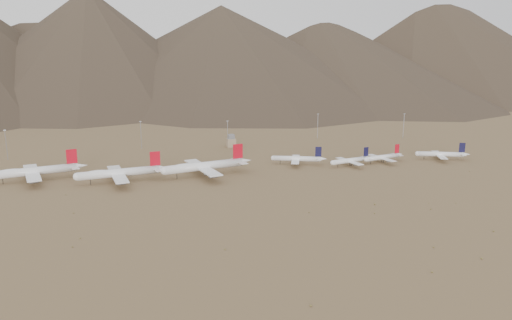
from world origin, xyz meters
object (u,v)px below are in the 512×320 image
object	(u,v)px
widebody_centre	(120,173)
narrowbody_a	(298,159)
control_tower	(231,141)
widebody_west	(34,171)
widebody_east	(204,166)
narrowbody_b	(351,160)

from	to	relation	value
widebody_centre	narrowbody_a	size ratio (longest dim) A/B	1.55
widebody_centre	control_tower	size ratio (longest dim) A/B	5.56
widebody_west	widebody_east	bearing A→B (deg)	-20.39
widebody_west	narrowbody_b	bearing A→B (deg)	-16.21
widebody_east	narrowbody_a	bearing A→B (deg)	-0.90
narrowbody_a	widebody_west	bearing A→B (deg)	-159.61
widebody_centre	narrowbody_b	distance (m)	178.94
widebody_west	narrowbody_a	distance (m)	197.81
widebody_centre	control_tower	xyz separation A→B (m)	(102.26, 99.91, -1.54)
widebody_centre	narrowbody_a	world-z (taller)	widebody_centre
widebody_west	widebody_east	xyz separation A→B (m)	(119.15, -17.60, 0.34)
widebody_centre	narrowbody_a	xyz separation A→B (m)	(139.19, 16.87, -2.00)
widebody_east	narrowbody_b	xyz separation A→B (m)	(118.35, 0.04, -2.94)
widebody_east	control_tower	distance (m)	106.56
narrowbody_a	narrowbody_b	xyz separation A→B (m)	(39.72, -14.95, -0.42)
widebody_west	narrowbody_a	size ratio (longest dim) A/B	1.57
narrowbody_b	control_tower	world-z (taller)	narrowbody_b
widebody_west	narrowbody_b	xyz separation A→B (m)	(237.50, -17.56, -2.60)
widebody_centre	widebody_east	distance (m)	60.59
widebody_east	control_tower	world-z (taller)	widebody_east
narrowbody_a	control_tower	size ratio (longest dim) A/B	3.59
widebody_east	control_tower	size ratio (longest dim) A/B	5.92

